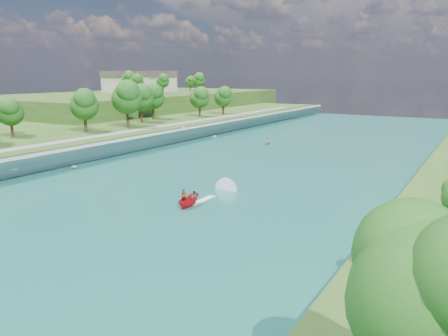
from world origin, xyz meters
The scene contains 11 objects.
ground centered at (0.00, 0.00, 0.00)m, with size 260.00×260.00×0.00m, color #2D5119.
river_water centered at (0.00, 20.00, 0.05)m, with size 55.00×240.00×0.10m, color #185D59.
berm_west centered at (-50.00, 20.00, 1.75)m, with size 45.00×240.00×3.50m, color #2D5119.
ridge_west centered at (-82.50, 95.00, 4.50)m, with size 60.00×120.00×9.00m, color #2D5119.
riprap_bank centered at (-25.85, 19.01, 1.80)m, with size 4.36×236.00×4.05m.
riverside_path centered at (-32.50, 20.00, 3.55)m, with size 3.00×200.00×0.10m, color gray.
ridge_houses centered at (-88.67, 100.00, 13.31)m, with size 29.50×29.50×8.40m.
trees_west centered at (-41.23, 12.17, 9.17)m, with size 15.87×153.89×13.26m.
trees_ridge centered at (-71.05, 92.82, 13.44)m, with size 20.66×52.07×9.77m.
motorboat centered at (5.53, 5.43, 0.75)m, with size 3.60×18.81×2.18m.
raft centered at (-7.72, 53.27, 0.45)m, with size 2.67×3.16×1.58m.
Camera 1 is at (35.93, -37.89, 15.92)m, focal length 35.00 mm.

